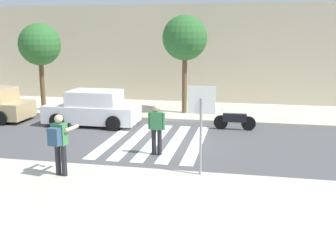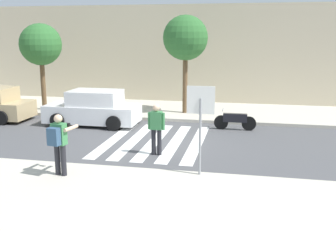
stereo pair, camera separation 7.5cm
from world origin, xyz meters
name	(u,v)px [view 1 (the left image)]	position (x,y,z in m)	size (l,w,h in m)	color
ground_plane	(153,142)	(0.00, 0.00, 0.00)	(120.00, 120.00, 0.00)	#4C4C4F
sidewalk_near	(89,214)	(0.00, -6.20, 0.07)	(60.00, 6.00, 0.14)	beige
sidewalk_far	(180,110)	(0.00, 6.00, 0.07)	(60.00, 4.80, 0.14)	beige
building_facade_far	(192,53)	(0.00, 10.40, 2.80)	(56.00, 4.00, 5.60)	beige
crosswalk_stripe_0	(114,139)	(-1.60, 0.20, 0.00)	(0.44, 5.20, 0.01)	silver
crosswalk_stripe_1	(134,140)	(-0.80, 0.20, 0.00)	(0.44, 5.20, 0.01)	silver
crosswalk_stripe_2	(155,141)	(0.00, 0.20, 0.00)	(0.44, 5.20, 0.01)	silver
crosswalk_stripe_3	(175,142)	(0.80, 0.20, 0.00)	(0.44, 5.20, 0.01)	silver
crosswalk_stripe_4	(196,143)	(1.60, 0.20, 0.00)	(0.44, 5.20, 0.01)	silver
stop_sign	(201,111)	(2.15, -3.39, 1.95)	(0.76, 0.08, 2.49)	gray
photographer_with_backpack	(59,140)	(-1.62, -4.25, 1.17)	(0.67, 0.90, 1.72)	#232328
pedestrian_crossing	(157,127)	(0.46, -1.44, 0.97)	(0.58, 0.25, 1.72)	#232328
parked_car_white	(93,109)	(-3.29, 2.30, 0.73)	(4.10, 1.92, 1.55)	white
motorcycle	(235,120)	(2.91, 2.60, 0.41)	(1.76, 0.60, 0.87)	black
street_tree_west	(40,45)	(-6.90, 4.54, 3.43)	(2.10, 2.10, 4.37)	brown
street_tree_center	(185,38)	(0.36, 5.15, 3.76)	(2.17, 2.17, 4.74)	brown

